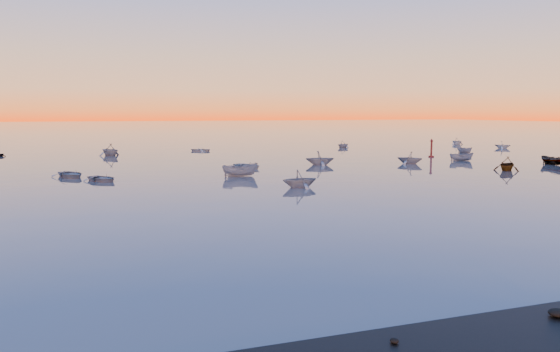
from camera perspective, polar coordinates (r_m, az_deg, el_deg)
name	(u,v)px	position (r m, az deg, el deg)	size (l,w,h in m)	color
ground	(169,144)	(119.16, -11.52, 3.25)	(600.00, 600.00, 0.00)	#635853
mud_lobes	(535,284)	(24.89, 25.11, -10.17)	(140.00, 6.00, 0.07)	black
moored_fleet	(221,164)	(73.09, -6.18, 1.23)	(124.00, 58.00, 1.20)	silver
boat_near_left	(103,181)	(57.91, -18.05, -0.51)	(3.86, 1.61, 0.97)	slate
boat_near_center	(240,176)	(59.33, -4.18, -0.03)	(3.99, 1.69, 1.38)	slate
boat_near_right	(410,164)	(75.51, 13.39, 1.26)	(3.57, 1.61, 1.25)	slate
channel_marker	(431,149)	(87.46, 15.54, 2.69)	(0.83, 0.83, 2.97)	#4B1210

